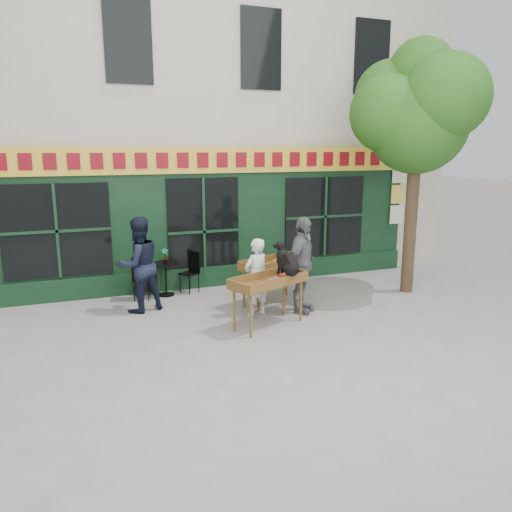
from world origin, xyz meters
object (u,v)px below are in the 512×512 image
object	(u,v)px
man_right	(302,265)
dog	(287,258)
book_cart_right	(273,266)
bistro_table	(166,272)
book_cart_center	(269,284)
man_left	(139,265)
woman	(256,277)

from	to	relation	value
man_right	dog	bearing A→B (deg)	-178.01
book_cart_right	bistro_table	distance (m)	2.48
book_cart_center	dog	size ratio (longest dim) A/B	2.71
dog	bistro_table	distance (m)	3.32
man_right	bistro_table	bearing A→B (deg)	95.00
dog	bistro_table	world-z (taller)	dog
dog	bistro_table	bearing A→B (deg)	100.90
dog	man_left	distance (m)	3.07
book_cart_center	bistro_table	distance (m)	3.02
book_cart_center	dog	distance (m)	0.59
woman	man_left	bearing A→B (deg)	-49.88
man_right	man_left	xyz separation A→B (m)	(-3.04, 1.24, -0.00)
book_cart_right	man_left	bearing A→B (deg)	147.32
dog	bistro_table	size ratio (longest dim) A/B	0.79
book_cart_center	bistro_table	bearing A→B (deg)	95.82
book_cart_center	woman	bearing A→B (deg)	68.01
book_cart_center	man_left	distance (m)	2.75
woman	bistro_table	world-z (taller)	woman
dog	book_cart_right	bearing A→B (deg)	55.90
book_cart_center	man_right	size ratio (longest dim) A/B	0.83
book_cart_right	bistro_table	bearing A→B (deg)	123.18
dog	man_left	xyz separation A→B (m)	(-2.46, 1.81, -0.32)
book_cart_center	man_right	xyz separation A→B (m)	(0.93, 0.53, 0.15)
book_cart_center	man_right	world-z (taller)	man_right
bistro_table	book_cart_right	bearing A→B (deg)	-34.25
book_cart_center	bistro_table	xyz separation A→B (m)	(-1.41, 2.66, -0.28)
man_right	bistro_table	world-z (taller)	man_right
dog	man_right	bearing A→B (deg)	22.57
book_cart_center	dog	world-z (taller)	dog
bistro_table	man_left	size ratio (longest dim) A/B	0.39
woman	man_right	size ratio (longest dim) A/B	0.80
bistro_table	dog	bearing A→B (deg)	-57.11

